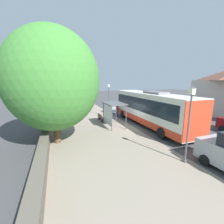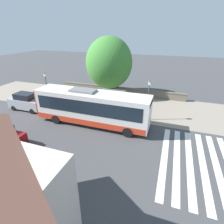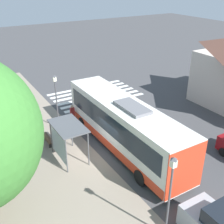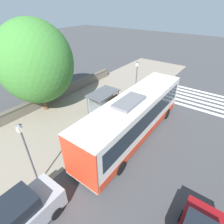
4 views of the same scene
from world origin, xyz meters
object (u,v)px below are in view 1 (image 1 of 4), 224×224
Objects in this scene: bus_shelter at (113,107)px; street_lamp_near at (189,119)px; bus at (150,108)px; pedestrian at (117,109)px; street_lamp_far at (109,97)px; shade_tree at (53,80)px; bench at (101,117)px.

street_lamp_near is (1.57, -8.34, 0.56)m from bus_shelter.
bus is 6.75× the size of pedestrian.
bus is 5.68m from pedestrian.
pedestrian is at bearing -2.09° from street_lamp_far.
shade_tree is at bearing 140.98° from street_lamp_near.
shade_tree is (-6.74, -6.97, 2.20)m from street_lamp_far.
bench is 0.39× the size of street_lamp_far.
street_lamp_near reaches higher than bus_shelter.
street_lamp_near reaches higher than pedestrian.
bus_shelter is 8.51m from street_lamp_near.
bench is 8.50m from shade_tree.
bus is at bearing -12.98° from bus_shelter.
bench is (-0.57, 2.69, -1.69)m from bus_shelter.
pedestrian is 1.00× the size of bench.
bench is (-4.56, 3.61, -1.49)m from bus.
street_lamp_far is 9.95m from shade_tree.
bench is at bearing 141.68° from bus.
shade_tree is at bearing -134.04° from street_lamp_far.
bus is 4.03× the size of bus_shelter.
bus is 6.18m from street_lamp_far.
bench is (-2.91, -1.75, -0.59)m from pedestrian.
pedestrian is 2.07m from street_lamp_far.
street_lamp_near reaches higher than bench.
street_lamp_near is at bearing -79.01° from bench.
street_lamp_far is (-0.48, 12.83, -0.01)m from street_lamp_near.
street_lamp_near is 1.01× the size of street_lamp_far.
street_lamp_near is 12.84m from street_lamp_far.
street_lamp_far is 0.53× the size of shade_tree.
bus_shelter is 4.65m from street_lamp_far.
pedestrian is (2.34, 4.44, -1.10)m from bus_shelter.
bus_shelter is at bearing 23.75° from shade_tree.
bench is at bearing -148.95° from pedestrian.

